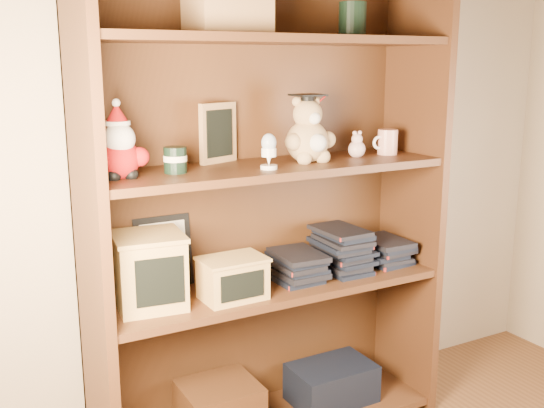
% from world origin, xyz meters
% --- Properties ---
extents(bookcase, '(1.20, 0.35, 1.60)m').
position_xyz_m(bookcase, '(0.10, 1.36, 0.78)').
color(bookcase, '#492915').
rests_on(bookcase, ground).
extents(shelf_lower, '(1.14, 0.33, 0.02)m').
position_xyz_m(shelf_lower, '(0.10, 1.30, 0.54)').
color(shelf_lower, '#492915').
rests_on(shelf_lower, ground).
extents(shelf_upper, '(1.14, 0.33, 0.02)m').
position_xyz_m(shelf_upper, '(0.10, 1.30, 0.94)').
color(shelf_upper, '#492915').
rests_on(shelf_upper, ground).
extents(santa_plush, '(0.16, 0.12, 0.23)m').
position_xyz_m(santa_plush, '(-0.39, 1.30, 1.03)').
color(santa_plush, '#A50F0F').
rests_on(santa_plush, shelf_upper).
extents(teachers_tin, '(0.07, 0.07, 0.08)m').
position_xyz_m(teachers_tin, '(-0.23, 1.30, 0.99)').
color(teachers_tin, black).
rests_on(teachers_tin, shelf_upper).
extents(chalkboard_plaque, '(0.15, 0.11, 0.19)m').
position_xyz_m(chalkboard_plaque, '(-0.04, 1.42, 1.04)').
color(chalkboard_plaque, '#9E7547').
rests_on(chalkboard_plaque, shelf_upper).
extents(egg_cup, '(0.05, 0.05, 0.11)m').
position_xyz_m(egg_cup, '(0.05, 1.23, 1.01)').
color(egg_cup, white).
rests_on(egg_cup, shelf_upper).
extents(grad_teddy_bear, '(0.19, 0.16, 0.23)m').
position_xyz_m(grad_teddy_bear, '(0.23, 1.30, 1.04)').
color(grad_teddy_bear, tan).
rests_on(grad_teddy_bear, shelf_upper).
extents(pink_figurine, '(0.06, 0.06, 0.09)m').
position_xyz_m(pink_figurine, '(0.43, 1.30, 0.99)').
color(pink_figurine, beige).
rests_on(pink_figurine, shelf_upper).
extents(teacher_mug, '(0.10, 0.07, 0.09)m').
position_xyz_m(teacher_mug, '(0.56, 1.30, 0.99)').
color(teacher_mug, silver).
rests_on(teacher_mug, shelf_upper).
extents(certificate_frame, '(0.19, 0.05, 0.24)m').
position_xyz_m(certificate_frame, '(-0.23, 1.44, 0.67)').
color(certificate_frame, black).
rests_on(certificate_frame, shelf_lower).
extents(treats_box, '(0.23, 0.23, 0.22)m').
position_xyz_m(treats_box, '(-0.32, 1.30, 0.66)').
color(treats_box, tan).
rests_on(treats_box, shelf_lower).
extents(pencils_box, '(0.20, 0.15, 0.13)m').
position_xyz_m(pencils_box, '(-0.07, 1.24, 0.62)').
color(pencils_box, tan).
rests_on(pencils_box, shelf_lower).
extents(book_stack_left, '(0.14, 0.20, 0.10)m').
position_xyz_m(book_stack_left, '(0.19, 1.30, 0.60)').
color(book_stack_left, black).
rests_on(book_stack_left, shelf_lower).
extents(book_stack_mid, '(0.14, 0.20, 0.16)m').
position_xyz_m(book_stack_mid, '(0.38, 1.30, 0.63)').
color(book_stack_mid, black).
rests_on(book_stack_mid, shelf_lower).
extents(book_stack_right, '(0.14, 0.20, 0.10)m').
position_xyz_m(book_stack_right, '(0.56, 1.30, 0.60)').
color(book_stack_right, black).
rests_on(book_stack_right, shelf_lower).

